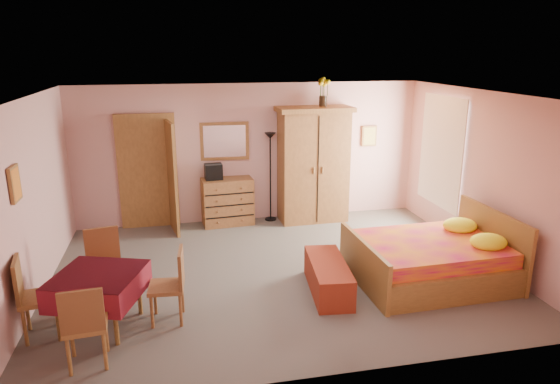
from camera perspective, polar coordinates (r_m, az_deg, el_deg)
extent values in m
plane|color=#67625B|center=(7.51, -0.28, -9.13)|extent=(6.50, 6.50, 0.00)
plane|color=brown|center=(6.83, -0.31, 11.03)|extent=(6.50, 6.50, 0.00)
cube|color=#CC9794|center=(9.45, -3.37, 4.45)|extent=(6.50, 0.10, 2.60)
cube|color=#CC9794|center=(4.77, 5.85, -7.45)|extent=(6.50, 0.10, 2.60)
cube|color=#CC9794|center=(7.17, -26.63, -1.03)|extent=(0.10, 5.00, 2.60)
cube|color=#CC9794|center=(8.33, 22.19, 1.68)|extent=(0.10, 5.00, 2.60)
cube|color=#9E6B35|center=(9.40, -14.84, 2.15)|extent=(1.06, 0.12, 2.15)
cube|color=white|center=(9.27, 18.01, 4.40)|extent=(0.08, 1.40, 1.95)
cube|color=orange|center=(6.51, -28.06, 0.83)|extent=(0.04, 0.32, 0.42)
cube|color=#D8BF59|center=(10.00, 10.15, 6.32)|extent=(0.30, 0.04, 0.40)
cube|color=brown|center=(9.40, -6.01, -1.09)|extent=(0.97, 0.54, 0.88)
cube|color=white|center=(9.34, -6.35, 5.80)|extent=(0.90, 0.09, 0.71)
cube|color=black|center=(9.23, -7.61, 2.32)|extent=(0.33, 0.25, 0.29)
cube|color=black|center=(9.46, -1.11, 1.69)|extent=(0.26, 0.26, 1.70)
cube|color=#935E31|center=(9.45, 3.81, 3.13)|extent=(1.41, 0.75, 2.18)
cube|color=yellow|center=(9.32, 4.97, 11.33)|extent=(0.22, 0.22, 0.53)
cube|color=#C11249|center=(7.39, 16.74, -6.18)|extent=(2.15, 1.71, 0.97)
cube|color=maroon|center=(6.91, 5.53, -9.64)|extent=(0.60, 1.31, 0.42)
cube|color=maroon|center=(6.37, -19.88, -11.58)|extent=(1.19, 1.19, 0.69)
cube|color=#A77038|center=(5.69, -21.34, -13.82)|extent=(0.46, 0.46, 0.94)
cube|color=#9B6634|center=(6.90, -19.39, -8.13)|extent=(0.50, 0.50, 0.96)
cube|color=#9E6835|center=(6.40, -25.70, -10.71)|extent=(0.51, 0.51, 0.97)
cube|color=#935B31|center=(6.25, -12.86, -10.43)|extent=(0.45, 0.45, 0.91)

